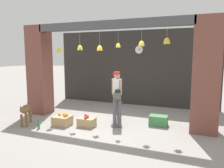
{
  "coord_description": "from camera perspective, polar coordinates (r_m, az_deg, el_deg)",
  "views": [
    {
      "loc": [
        2.54,
        -5.96,
        2.09
      ],
      "look_at": [
        0.0,
        0.42,
        1.18
      ],
      "focal_mm": 35.0,
      "sensor_mm": 36.0,
      "label": 1
    }
  ],
  "objects": [
    {
      "name": "ground_plane",
      "position": [
        6.81,
        -1.33,
        -10.29
      ],
      "size": [
        60.0,
        60.0,
        0.0
      ],
      "primitive_type": "plane",
      "color": "gray"
    },
    {
      "name": "shop_back_wall",
      "position": [
        9.19,
        5.64,
        4.17
      ],
      "size": [
        6.76,
        0.12,
        3.09
      ],
      "primitive_type": "cube",
      "color": "#2D2B28",
      "rests_on": "ground_plane"
    },
    {
      "name": "shop_pillar_left",
      "position": [
        8.2,
        -18.36,
        3.4
      ],
      "size": [
        0.7,
        0.6,
        3.09
      ],
      "primitive_type": "cube",
      "color": "brown",
      "rests_on": "ground_plane"
    },
    {
      "name": "shop_pillar_right",
      "position": [
        6.29,
        23.36,
        2.0
      ],
      "size": [
        0.7,
        0.6,
        3.09
      ],
      "primitive_type": "cube",
      "color": "brown",
      "rests_on": "ground_plane"
    },
    {
      "name": "storefront_awning",
      "position": [
        6.64,
        -0.96,
        14.84
      ],
      "size": [
        4.86,
        0.28,
        0.95
      ],
      "color": "#4C4C51"
    },
    {
      "name": "dog",
      "position": [
        7.06,
        -21.66,
        -6.45
      ],
      "size": [
        0.53,
        0.81,
        0.65
      ],
      "rotation": [
        0.0,
        0.0,
        -1.07
      ],
      "color": "brown",
      "rests_on": "ground_plane"
    },
    {
      "name": "shopkeeper",
      "position": [
        6.98,
        1.28,
        -2.17
      ],
      "size": [
        0.34,
        0.26,
        1.56
      ],
      "rotation": [
        0.0,
        0.0,
        3.08
      ],
      "color": "#56565B",
      "rests_on": "ground_plane"
    },
    {
      "name": "worker_stooping",
      "position": [
        6.48,
        1.4,
        -4.95
      ],
      "size": [
        0.43,
        0.77,
        1.03
      ],
      "rotation": [
        0.0,
        0.0,
        0.34
      ],
      "color": "#56565B",
      "rests_on": "ground_plane"
    },
    {
      "name": "fruit_crate_oranges",
      "position": [
        6.78,
        -12.84,
        -9.24
      ],
      "size": [
        0.5,
        0.43,
        0.36
      ],
      "color": "tan",
      "rests_on": "ground_plane"
    },
    {
      "name": "fruit_crate_apples",
      "position": [
        6.56,
        -6.62,
        -9.77
      ],
      "size": [
        0.49,
        0.35,
        0.34
      ],
      "color": "tan",
      "rests_on": "ground_plane"
    },
    {
      "name": "produce_box_green",
      "position": [
        6.73,
        12.03,
        -9.33
      ],
      "size": [
        0.53,
        0.34,
        0.3
      ],
      "primitive_type": "cube",
      "color": "#42844C",
      "rests_on": "ground_plane"
    },
    {
      "name": "water_bottle",
      "position": [
        6.66,
        -18.6,
        -10.07
      ],
      "size": [
        0.07,
        0.07,
        0.25
      ],
      "color": "#38934C",
      "rests_on": "ground_plane"
    },
    {
      "name": "wall_clock",
      "position": [
        9.04,
        7.08,
        8.88
      ],
      "size": [
        0.34,
        0.03,
        0.34
      ],
      "color": "black"
    }
  ]
}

